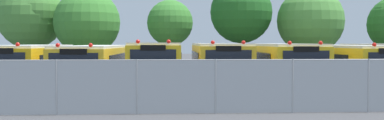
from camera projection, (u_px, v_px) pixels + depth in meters
The scene contains 13 objects.
ground_plane at pixel (219, 90), 24.56m from camera, with size 160.00×160.00×0.00m, color #424244.
school_bus_0 at pixel (32, 66), 23.76m from camera, with size 2.81×10.29×2.53m.
school_bus_1 at pixel (97, 65), 24.23m from camera, with size 2.77×11.13×2.51m.
school_bus_2 at pixel (158, 64), 24.51m from camera, with size 2.60×10.67×2.66m.
school_bus_3 at pixel (218, 64), 24.49m from camera, with size 2.67×9.46×2.62m.
school_bus_4 at pixel (279, 64), 24.43m from camera, with size 2.68×10.31×2.60m.
school_bus_5 at pixel (340, 65), 24.73m from camera, with size 2.72×11.00×2.52m.
tree_0 at pixel (32, 15), 35.45m from camera, with size 5.09×5.09×7.11m.
tree_1 at pixel (87, 21), 34.18m from camera, with size 4.90×4.90×6.48m.
tree_2 at pixel (171, 22), 35.58m from camera, with size 3.55×3.55×5.83m.
tree_3 at pixel (242, 12), 35.27m from camera, with size 4.74×4.74×7.21m.
tree_4 at pixel (312, 20), 34.94m from camera, with size 5.04×5.04×6.70m.
chainlink_fence at pixel (254, 85), 16.37m from camera, with size 25.01×0.07×1.94m.
Camera 1 is at (-2.84, -24.36, 2.52)m, focal length 43.13 mm.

